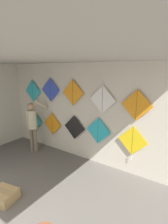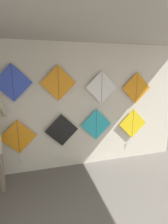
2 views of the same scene
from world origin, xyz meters
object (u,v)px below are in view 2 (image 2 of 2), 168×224
kite_1 (18,138)px  kite_9 (137,88)px  kite_4 (133,124)px  kite_6 (13,83)px  kite_2 (62,130)px  kite_7 (59,83)px  kite_3 (96,125)px  kite_8 (102,87)px

kite_1 → kite_9: 2.90m
kite_4 → kite_6: (-2.70, 0.00, 1.08)m
kite_2 → kite_1: bearing=-180.0°
kite_1 → kite_7: (0.88, 0.00, 1.13)m
kite_4 → kite_1: bearing=-180.0°
kite_3 → kite_2: bearing=180.0°
kite_3 → kite_9: bearing=0.0°
kite_7 → kite_8: (0.96, 0.00, -0.11)m
kite_3 → kite_8: bearing=0.0°
kite_8 → kite_2: bearing=180.0°
kite_1 → kite_3: kite_3 is taller
kite_4 → kite_7: size_ratio=1.18×
kite_2 → kite_4: (1.78, -0.00, -0.02)m
kite_3 → kite_6: size_ratio=1.00×
kite_1 → kite_7: size_ratio=1.28×
kite_6 → kite_7: kite_6 is taller
kite_9 → kite_7: bearing=180.0°
kite_8 → kite_4: bearing=-0.0°
kite_3 → kite_9: 1.30m
kite_6 → kite_8: size_ratio=1.00×
kite_4 → kite_8: size_ratio=1.18×
kite_8 → kite_1: bearing=-180.0°
kite_7 → kite_9: (1.85, 0.00, -0.15)m
kite_6 → kite_7: bearing=0.0°
kite_1 → kite_2: (0.92, 0.00, 0.09)m
kite_4 → kite_6: kite_6 is taller
kite_8 → kite_9: bearing=0.0°
kite_2 → kite_3: 0.82m
kite_6 → kite_8: 1.86m
kite_2 → kite_8: (0.93, 0.00, 0.93)m
kite_6 → kite_8: (1.85, 0.00, -0.13)m
kite_8 → kite_6: bearing=180.0°
kite_1 → kite_4: 2.69m
kite_2 → kite_8: bearing=0.0°
kite_3 → kite_9: size_ratio=1.00×
kite_7 → kite_1: bearing=-180.0°
kite_7 → kite_8: bearing=0.0°
kite_2 → kite_9: kite_9 is taller
kite_1 → kite_2: bearing=0.0°
kite_2 → kite_8: 1.31m
kite_1 → kite_9: size_ratio=1.28×
kite_3 → kite_6: 2.01m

